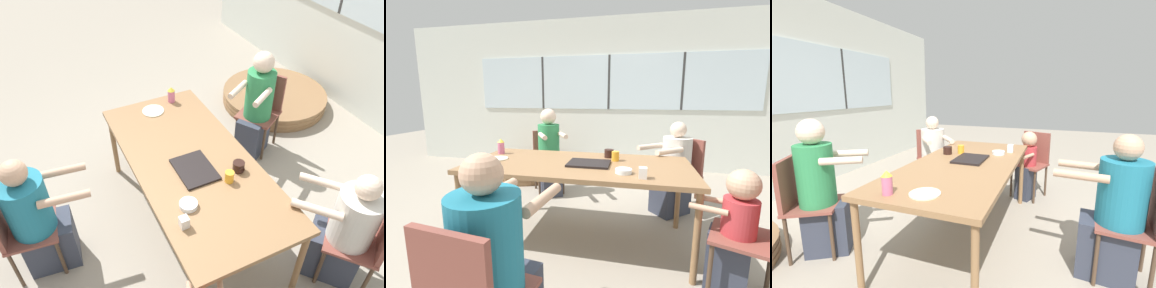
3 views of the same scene
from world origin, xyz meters
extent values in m
plane|color=gray|center=(0.00, 0.00, 0.00)|extent=(16.00, 16.00, 0.00)
cube|color=#333333|center=(1.30, 2.66, 1.63)|extent=(0.04, 0.01, 0.99)
cube|color=olive|center=(0.00, 0.00, 0.74)|extent=(2.04, 0.95, 0.04)
cylinder|color=olive|center=(-0.97, -0.42, 0.36)|extent=(0.05, 0.05, 0.72)
cylinder|color=olive|center=(0.97, -0.42, 0.36)|extent=(0.05, 0.05, 0.72)
cylinder|color=olive|center=(-0.97, 0.42, 0.36)|extent=(0.05, 0.05, 0.72)
cylinder|color=olive|center=(0.97, 0.42, 0.36)|extent=(0.05, 0.05, 0.72)
cube|color=brown|center=(-0.69, 1.15, 0.45)|extent=(0.55, 0.55, 0.03)
cube|color=brown|center=(-0.78, 1.30, 0.67)|extent=(0.34, 0.23, 0.42)
cylinder|color=#4C3828|center=(-0.46, 1.09, 0.22)|extent=(0.03, 0.03, 0.43)
cylinder|color=#4C3828|center=(-0.75, 0.92, 0.22)|extent=(0.03, 0.03, 0.43)
cylinder|color=#4C3828|center=(-0.63, 1.38, 0.22)|extent=(0.03, 0.03, 0.43)
cylinder|color=#4C3828|center=(-0.92, 1.21, 0.22)|extent=(0.03, 0.03, 0.43)
cube|color=brown|center=(1.03, 0.86, 0.45)|extent=(0.56, 0.56, 0.03)
cube|color=brown|center=(1.16, 0.98, 0.67)|extent=(0.27, 0.31, 0.42)
cylinder|color=#4C3828|center=(1.00, 0.62, 0.22)|extent=(0.03, 0.03, 0.43)
cylinder|color=#4C3828|center=(0.79, 0.88, 0.22)|extent=(0.03, 0.03, 0.43)
cylinder|color=#4C3828|center=(1.26, 0.84, 0.22)|extent=(0.03, 0.03, 0.43)
cylinder|color=#4C3828|center=(1.05, 1.10, 0.22)|extent=(0.03, 0.03, 0.43)
cube|color=brown|center=(-0.15, -1.33, 0.45)|extent=(0.44, 0.44, 0.03)
cylinder|color=#4C3828|center=(-0.30, -1.14, 0.22)|extent=(0.03, 0.03, 0.43)
cylinder|color=#4C3828|center=(0.04, -1.18, 0.22)|extent=(0.03, 0.03, 0.43)
cylinder|color=#4C3828|center=(-0.34, -1.48, 0.22)|extent=(0.03, 0.03, 0.43)
cylinder|color=#4C3828|center=(0.00, -1.52, 0.22)|extent=(0.03, 0.03, 0.43)
cube|color=brown|center=(1.25, -0.49, 0.45)|extent=(0.52, 0.52, 0.03)
cube|color=brown|center=(1.42, -0.55, 0.67)|extent=(0.17, 0.37, 0.42)
cylinder|color=#4C3828|center=(1.03, -0.58, 0.22)|extent=(0.03, 0.03, 0.43)
cylinder|color=#4C3828|center=(1.15, -0.27, 0.22)|extent=(0.03, 0.03, 0.43)
cylinder|color=#4C3828|center=(1.35, -0.71, 0.22)|extent=(0.03, 0.03, 0.43)
cylinder|color=#4C3828|center=(1.47, -0.39, 0.22)|extent=(0.03, 0.03, 0.43)
cube|color=#333847|center=(-0.64, 1.06, 0.23)|extent=(0.41, 0.44, 0.46)
cylinder|color=#2D844C|center=(-0.67, 1.12, 0.72)|extent=(0.30, 0.30, 0.53)
sphere|color=beige|center=(-0.67, 1.12, 1.10)|extent=(0.22, 0.22, 0.22)
cylinder|color=beige|center=(-0.42, 0.97, 0.87)|extent=(0.22, 0.31, 0.06)
cylinder|color=beige|center=(-0.65, 0.83, 0.87)|extent=(0.22, 0.31, 0.06)
cube|color=#333847|center=(0.94, 0.80, 0.23)|extent=(0.49, 0.48, 0.46)
cylinder|color=beige|center=(0.99, 0.84, 0.68)|extent=(0.33, 0.33, 0.45)
sphere|color=beige|center=(0.99, 0.84, 1.00)|extent=(0.18, 0.18, 0.18)
cylinder|color=beige|center=(0.88, 0.55, 0.80)|extent=(0.31, 0.28, 0.06)
cylinder|color=beige|center=(0.69, 0.77, 0.80)|extent=(0.31, 0.28, 0.06)
cube|color=#333847|center=(-0.14, -1.23, 0.23)|extent=(0.35, 0.43, 0.46)
cylinder|color=#1E7089|center=(-0.15, -1.29, 0.70)|extent=(0.34, 0.34, 0.49)
sphere|color=tan|center=(-0.15, -1.29, 1.04)|extent=(0.19, 0.19, 0.19)
cylinder|color=tan|center=(-0.27, -0.99, 0.83)|extent=(0.10, 0.37, 0.06)
cylinder|color=tan|center=(0.03, -1.03, 0.83)|extent=(0.10, 0.37, 0.06)
cube|color=#333847|center=(1.17, -0.46, 0.23)|extent=(0.31, 0.27, 0.46)
cylinder|color=#B23338|center=(1.21, -0.47, 0.58)|extent=(0.21, 0.21, 0.25)
sphere|color=tan|center=(1.21, -0.47, 0.81)|extent=(0.20, 0.20, 0.20)
cylinder|color=tan|center=(1.01, -0.50, 0.63)|extent=(0.23, 0.12, 0.04)
cylinder|color=tan|center=(1.08, -0.32, 0.63)|extent=(0.23, 0.12, 0.04)
cube|color=black|center=(0.11, -0.03, 0.77)|extent=(0.38, 0.29, 0.02)
cylinder|color=black|center=(0.26, 0.28, 0.81)|extent=(0.09, 0.09, 0.08)
torus|color=black|center=(0.31, 0.28, 0.81)|extent=(0.01, 0.06, 0.06)
cylinder|color=#CC668C|center=(-0.90, 0.20, 0.83)|extent=(0.07, 0.07, 0.12)
cone|color=gold|center=(-0.90, 0.20, 0.91)|extent=(0.07, 0.07, 0.04)
cylinder|color=gold|center=(0.33, 0.16, 0.81)|extent=(0.07, 0.07, 0.09)
cube|color=silver|center=(0.58, -0.34, 0.81)|extent=(0.06, 0.06, 0.09)
cylinder|color=silver|center=(0.43, -0.24, 0.78)|extent=(0.13, 0.13, 0.04)
cylinder|color=beige|center=(-0.81, -0.03, 0.77)|extent=(0.21, 0.21, 0.01)
camera|label=1|loc=(2.06, -1.00, 2.82)|focal=35.00mm
camera|label=2|loc=(0.50, -2.26, 1.38)|focal=24.00mm
camera|label=3|loc=(-2.21, -0.81, 1.43)|focal=24.00mm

